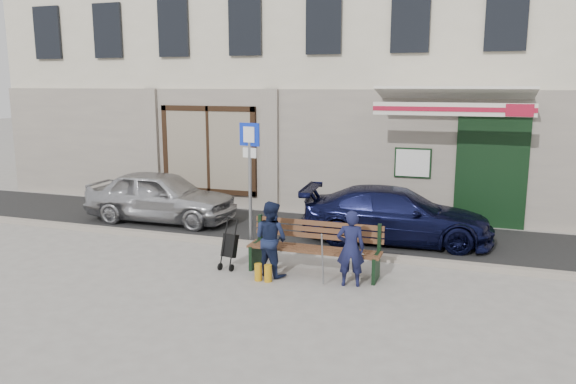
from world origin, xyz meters
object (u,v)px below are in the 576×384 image
at_px(car_navy, 396,215).
at_px(man, 351,248).
at_px(bench, 311,248).
at_px(stroller, 230,247).
at_px(parking_sign, 250,164).
at_px(car_silver, 161,196).
at_px(woman, 271,238).

bearing_deg(car_navy, man, 168.86).
height_order(bench, stroller, bench).
bearing_deg(bench, parking_sign, 141.11).
relative_size(car_silver, car_navy, 0.92).
distance_m(car_silver, woman, 4.84).
bearing_deg(bench, car_silver, 151.52).
xyz_separation_m(car_silver, man, (5.39, -2.88, 0.02)).
height_order(parking_sign, bench, parking_sign).
distance_m(car_navy, woman, 3.37).
relative_size(car_silver, man, 2.86).
height_order(car_navy, man, man).
height_order(car_silver, man, man).
distance_m(parking_sign, woman, 2.31).
distance_m(car_navy, stroller, 3.82).
bearing_deg(man, woman, -16.38).
height_order(car_silver, parking_sign, parking_sign).
relative_size(car_silver, bench, 1.55).
height_order(woman, stroller, woman).
distance_m(car_navy, man, 2.96).
bearing_deg(parking_sign, stroller, -69.72).
bearing_deg(woman, bench, -133.90).
relative_size(car_navy, man, 3.10).
xyz_separation_m(man, woman, (-1.45, 0.08, 0.02)).
relative_size(car_navy, bench, 1.67).
bearing_deg(stroller, bench, 19.00).
bearing_deg(man, car_silver, -41.46).
relative_size(car_silver, parking_sign, 1.46).
bearing_deg(parking_sign, bench, -27.95).
xyz_separation_m(man, stroller, (-2.30, 0.18, -0.24)).
distance_m(parking_sign, bench, 2.59).
distance_m(car_silver, bench, 5.23).
distance_m(bench, stroller, 1.52).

